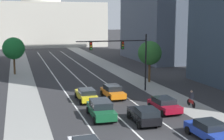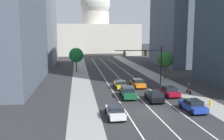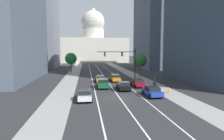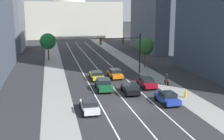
# 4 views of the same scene
# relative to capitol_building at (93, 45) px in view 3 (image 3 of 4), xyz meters

# --- Properties ---
(ground_plane) EXTENTS (400.00, 400.00, 0.00)m
(ground_plane) POSITION_rel_capitol_building_xyz_m (0.00, -51.67, -10.67)
(ground_plane) COLOR #2B2B2D
(sidewalk_left) EXTENTS (3.66, 130.00, 0.01)m
(sidewalk_left) POSITION_rel_capitol_building_xyz_m (-8.25, -56.67, -10.66)
(sidewalk_left) COLOR gray
(sidewalk_left) RESTS_ON ground
(sidewalk_right) EXTENTS (3.66, 130.00, 0.01)m
(sidewalk_right) POSITION_rel_capitol_building_xyz_m (8.25, -56.67, -10.66)
(sidewalk_right) COLOR gray
(sidewalk_right) RESTS_ON ground
(lane_stripe_left) EXTENTS (0.16, 90.00, 0.01)m
(lane_stripe_left) POSITION_rel_capitol_building_xyz_m (-3.21, -66.67, -10.66)
(lane_stripe_left) COLOR white
(lane_stripe_left) RESTS_ON ground
(lane_stripe_center) EXTENTS (0.16, 90.00, 0.01)m
(lane_stripe_center) POSITION_rel_capitol_building_xyz_m (0.00, -66.67, -10.66)
(lane_stripe_center) COLOR white
(lane_stripe_center) RESTS_ON ground
(lane_stripe_right) EXTENTS (0.16, 90.00, 0.01)m
(lane_stripe_right) POSITION_rel_capitol_building_xyz_m (3.21, -66.67, -10.66)
(lane_stripe_right) COLOR white
(lane_stripe_right) RESTS_ON ground
(office_tower_far_left) EXTENTS (19.88, 19.20, 34.98)m
(office_tower_far_left) POSITION_rel_capitol_building_xyz_m (-25.74, -37.36, 6.86)
(office_tower_far_left) COLOR gray
(office_tower_far_left) RESTS_ON ground
(office_tower_far_right) EXTENTS (20.39, 21.96, 29.89)m
(office_tower_far_right) POSITION_rel_capitol_building_xyz_m (25.99, -46.87, 4.31)
(office_tower_far_right) COLOR #4C5666
(office_tower_far_right) RESTS_ON ground
(capitol_building) EXTENTS (40.11, 22.48, 32.32)m
(capitol_building) POSITION_rel_capitol_building_xyz_m (0.00, 0.00, 0.00)
(capitol_building) COLOR beige
(capitol_building) RESTS_ON ground
(car_green) EXTENTS (2.29, 4.86, 1.61)m
(car_green) POSITION_rel_capitol_building_xyz_m (-1.61, -84.28, -9.83)
(car_green) COLOR #14512D
(car_green) RESTS_ON ground
(car_crimson) EXTENTS (2.16, 4.09, 1.40)m
(car_crimson) POSITION_rel_capitol_building_xyz_m (4.82, -84.26, -9.92)
(car_crimson) COLOR maroon
(car_crimson) RESTS_ON ground
(car_white) EXTENTS (1.96, 4.26, 1.40)m
(car_white) POSITION_rel_capitol_building_xyz_m (-4.82, -92.70, -9.94)
(car_white) COLOR silver
(car_white) RESTS_ON ground
(car_orange) EXTENTS (2.11, 4.34, 1.49)m
(car_orange) POSITION_rel_capitol_building_xyz_m (1.61, -77.44, -9.89)
(car_orange) COLOR orange
(car_orange) RESTS_ON ground
(car_black) EXTENTS (2.19, 4.29, 1.51)m
(car_black) POSITION_rel_capitol_building_xyz_m (1.60, -86.97, -9.89)
(car_black) COLOR black
(car_black) RESTS_ON ground
(car_yellow) EXTENTS (2.03, 4.57, 1.41)m
(car_yellow) POSITION_rel_capitol_building_xyz_m (-1.61, -77.93, -9.93)
(car_yellow) COLOR yellow
(car_yellow) RESTS_ON ground
(car_blue) EXTENTS (2.14, 4.18, 1.44)m
(car_blue) POSITION_rel_capitol_building_xyz_m (4.82, -91.84, -9.92)
(car_blue) COLOR #1E389E
(car_blue) RESTS_ON ground
(traffic_signal_mast) EXTENTS (8.92, 0.39, 7.15)m
(traffic_signal_mast) POSITION_rel_capitol_building_xyz_m (3.96, -74.87, -5.65)
(traffic_signal_mast) COLOR black
(traffic_signal_mast) RESTS_ON ground
(fire_hydrant) EXTENTS (0.26, 0.35, 0.91)m
(fire_hydrant) POSITION_rel_capitol_building_xyz_m (8.10, -90.11, -10.20)
(fire_hydrant) COLOR yellow
(fire_hydrant) RESTS_ON ground
(cyclist) EXTENTS (0.37, 1.70, 1.72)m
(cyclist) POSITION_rel_capitol_building_xyz_m (8.32, -83.38, -9.81)
(cyclist) COLOR black
(cyclist) RESTS_ON ground
(street_tree_mid_left) EXTENTS (3.60, 3.60, 6.08)m
(street_tree_mid_left) POSITION_rel_capitol_building_xyz_m (-9.21, -57.47, -6.41)
(street_tree_mid_left) COLOR #51381E
(street_tree_mid_left) RESTS_ON ground
(street_tree_near_right) EXTENTS (3.41, 3.41, 5.93)m
(street_tree_near_right) POSITION_rel_capitol_building_xyz_m (9.41, -69.88, -6.47)
(street_tree_near_right) COLOR #51381E
(street_tree_near_right) RESTS_ON ground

